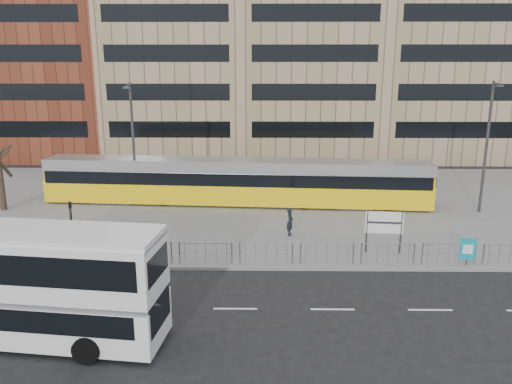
{
  "coord_description": "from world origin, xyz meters",
  "views": [
    {
      "loc": [
        -0.9,
        -22.65,
        9.72
      ],
      "look_at": [
        -1.27,
        6.0,
        2.41
      ],
      "focal_mm": 35.0,
      "sensor_mm": 36.0,
      "label": 1
    }
  ],
  "objects_px": {
    "tram": "(235,182)",
    "lamp_post_west": "(133,140)",
    "station_sign": "(384,224)",
    "double_decker_bus": "(16,280)",
    "pedestrian": "(290,222)",
    "traffic_light_west": "(72,224)",
    "ad_panel": "(468,250)",
    "lamp_post_east": "(487,143)"
  },
  "relations": [
    {
      "from": "tram",
      "to": "station_sign",
      "type": "distance_m",
      "value": 12.54
    },
    {
      "from": "tram",
      "to": "traffic_light_west",
      "type": "height_order",
      "value": "tram"
    },
    {
      "from": "tram",
      "to": "station_sign",
      "type": "bearing_deg",
      "value": -44.74
    },
    {
      "from": "double_decker_bus",
      "to": "pedestrian",
      "type": "relative_size",
      "value": 6.64
    },
    {
      "from": "station_sign",
      "to": "pedestrian",
      "type": "relative_size",
      "value": 1.37
    },
    {
      "from": "double_decker_bus",
      "to": "lamp_post_west",
      "type": "height_order",
      "value": "lamp_post_west"
    },
    {
      "from": "tram",
      "to": "lamp_post_east",
      "type": "xyz_separation_m",
      "value": [
        16.48,
        -1.92,
        3.1
      ]
    },
    {
      "from": "double_decker_bus",
      "to": "lamp_post_west",
      "type": "xyz_separation_m",
      "value": [
        -0.13,
        17.65,
        2.46
      ]
    },
    {
      "from": "tram",
      "to": "lamp_post_east",
      "type": "bearing_deg",
      "value": -2.5
    },
    {
      "from": "ad_panel",
      "to": "lamp_post_east",
      "type": "xyz_separation_m",
      "value": [
        4.52,
        9.22,
        3.87
      ]
    },
    {
      "from": "ad_panel",
      "to": "double_decker_bus",
      "type": "bearing_deg",
      "value": -154.17
    },
    {
      "from": "double_decker_bus",
      "to": "lamp_post_east",
      "type": "height_order",
      "value": "lamp_post_east"
    },
    {
      "from": "double_decker_bus",
      "to": "ad_panel",
      "type": "bearing_deg",
      "value": 26.49
    },
    {
      "from": "pedestrian",
      "to": "station_sign",
      "type": "bearing_deg",
      "value": -111.16
    },
    {
      "from": "lamp_post_west",
      "to": "lamp_post_east",
      "type": "height_order",
      "value": "lamp_post_east"
    },
    {
      "from": "traffic_light_west",
      "to": "lamp_post_west",
      "type": "height_order",
      "value": "lamp_post_west"
    },
    {
      "from": "station_sign",
      "to": "pedestrian",
      "type": "distance_m",
      "value": 5.5
    },
    {
      "from": "station_sign",
      "to": "traffic_light_west",
      "type": "relative_size",
      "value": 0.72
    },
    {
      "from": "double_decker_bus",
      "to": "traffic_light_west",
      "type": "distance_m",
      "value": 7.06
    },
    {
      "from": "lamp_post_west",
      "to": "tram",
      "type": "bearing_deg",
      "value": 1.77
    },
    {
      "from": "ad_panel",
      "to": "station_sign",
      "type": "bearing_deg",
      "value": 161.74
    },
    {
      "from": "double_decker_bus",
      "to": "traffic_light_west",
      "type": "xyz_separation_m",
      "value": [
        -0.65,
        7.03,
        -0.16
      ]
    },
    {
      "from": "tram",
      "to": "ad_panel",
      "type": "xyz_separation_m",
      "value": [
        11.97,
        -11.13,
        -0.77
      ]
    },
    {
      "from": "station_sign",
      "to": "ad_panel",
      "type": "distance_m",
      "value": 4.15
    },
    {
      "from": "ad_panel",
      "to": "lamp_post_west",
      "type": "distance_m",
      "value": 22.21
    },
    {
      "from": "station_sign",
      "to": "tram",
      "type": "bearing_deg",
      "value": 136.91
    },
    {
      "from": "tram",
      "to": "traffic_light_west",
      "type": "bearing_deg",
      "value": -120.61
    },
    {
      "from": "lamp_post_east",
      "to": "double_decker_bus",
      "type": "bearing_deg",
      "value": -145.67
    },
    {
      "from": "ad_panel",
      "to": "traffic_light_west",
      "type": "bearing_deg",
      "value": -174.71
    },
    {
      "from": "lamp_post_west",
      "to": "ad_panel",
      "type": "bearing_deg",
      "value": -29.92
    },
    {
      "from": "lamp_post_west",
      "to": "station_sign",
      "type": "bearing_deg",
      "value": -31.18
    },
    {
      "from": "station_sign",
      "to": "lamp_post_west",
      "type": "height_order",
      "value": "lamp_post_west"
    },
    {
      "from": "lamp_post_east",
      "to": "tram",
      "type": "bearing_deg",
      "value": 173.36
    },
    {
      "from": "double_decker_bus",
      "to": "pedestrian",
      "type": "distance_m",
      "value": 15.27
    },
    {
      "from": "tram",
      "to": "lamp_post_west",
      "type": "relative_size",
      "value": 3.21
    },
    {
      "from": "double_decker_bus",
      "to": "traffic_light_west",
      "type": "height_order",
      "value": "double_decker_bus"
    },
    {
      "from": "station_sign",
      "to": "ad_panel",
      "type": "bearing_deg",
      "value": -18.64
    },
    {
      "from": "tram",
      "to": "lamp_post_west",
      "type": "distance_m",
      "value": 7.62
    },
    {
      "from": "station_sign",
      "to": "traffic_light_west",
      "type": "distance_m",
      "value": 15.83
    },
    {
      "from": "ad_panel",
      "to": "traffic_light_west",
      "type": "height_order",
      "value": "traffic_light_west"
    },
    {
      "from": "station_sign",
      "to": "pedestrian",
      "type": "xyz_separation_m",
      "value": [
        -4.73,
        2.7,
        -0.73
      ]
    },
    {
      "from": "ad_panel",
      "to": "lamp_post_west",
      "type": "bearing_deg",
      "value": 156.24
    }
  ]
}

